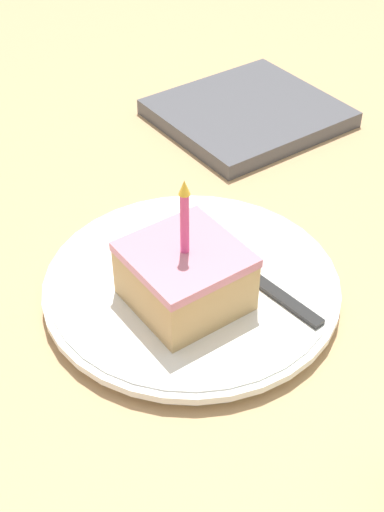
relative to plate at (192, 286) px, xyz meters
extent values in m
cube|color=tan|center=(0.00, -0.01, -0.03)|extent=(2.40, 2.40, 0.04)
cylinder|color=white|center=(0.00, 0.00, 0.00)|extent=(0.27, 0.27, 0.02)
cylinder|color=white|center=(0.00, 0.00, 0.00)|extent=(0.28, 0.28, 0.01)
cube|color=tan|center=(0.02, 0.02, 0.03)|extent=(0.09, 0.09, 0.05)
cube|color=#D17A8C|center=(0.02, 0.02, 0.06)|extent=(0.09, 0.10, 0.01)
cylinder|color=#E04C8C|center=(0.02, 0.02, 0.10)|extent=(0.01, 0.01, 0.06)
cone|color=yellow|center=(0.02, 0.02, 0.13)|extent=(0.01, 0.01, 0.01)
cube|color=#262626|center=(-0.05, 0.06, 0.01)|extent=(0.02, 0.12, 0.00)
cube|color=#262626|center=(-0.04, -0.03, 0.01)|extent=(0.03, 0.05, 0.00)
cube|color=#4C4C51|center=(-0.25, -0.23, 0.00)|extent=(0.22, 0.20, 0.02)
camera|label=1|loc=(0.29, 0.40, 0.46)|focal=50.00mm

